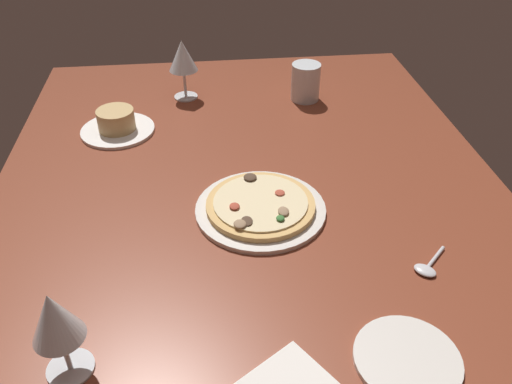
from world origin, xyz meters
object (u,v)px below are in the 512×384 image
(pizza_main, at_px, (260,207))
(water_glass, at_px, (305,85))
(spoon, at_px, (427,267))
(wine_glass_far, at_px, (54,320))
(wine_glass_near, at_px, (183,58))
(ramekin_on_saucer, at_px, (117,124))
(side_plate, at_px, (407,359))

(pizza_main, bearing_deg, water_glass, -20.40)
(spoon, bearing_deg, wine_glass_far, 103.33)
(pizza_main, height_order, spoon, pizza_main)
(wine_glass_near, relative_size, water_glass, 1.61)
(ramekin_on_saucer, xyz_separation_m, water_glass, (0.13, -0.50, 0.02))
(wine_glass_far, height_order, spoon, wine_glass_far)
(side_plate, relative_size, spoon, 1.92)
(water_glass, bearing_deg, wine_glass_near, 81.77)
(pizza_main, height_order, wine_glass_far, wine_glass_far)
(pizza_main, relative_size, wine_glass_far, 1.71)
(water_glass, height_order, spoon, water_glass)
(ramekin_on_saucer, height_order, water_glass, water_glass)
(pizza_main, distance_m, wine_glass_near, 0.57)
(pizza_main, distance_m, wine_glass_far, 0.47)
(pizza_main, height_order, ramekin_on_saucer, ramekin_on_saucer)
(pizza_main, distance_m, spoon, 0.34)
(water_glass, height_order, side_plate, water_glass)
(wine_glass_far, bearing_deg, wine_glass_near, -10.96)
(pizza_main, xyz_separation_m, spoon, (-0.20, -0.27, -0.01))
(water_glass, bearing_deg, pizza_main, 159.60)
(ramekin_on_saucer, bearing_deg, pizza_main, -138.88)
(side_plate, bearing_deg, pizza_main, 24.39)
(water_glass, relative_size, side_plate, 0.64)
(water_glass, bearing_deg, wine_glass_far, 148.94)
(side_plate, bearing_deg, ramekin_on_saucer, 33.39)
(ramekin_on_saucer, distance_m, wine_glass_far, 0.71)
(side_plate, xyz_separation_m, spoon, (0.18, -0.10, 0.00))
(ramekin_on_saucer, bearing_deg, spoon, -133.57)
(wine_glass_near, relative_size, side_plate, 1.04)
(ramekin_on_saucer, relative_size, water_glass, 1.80)
(ramekin_on_saucer, distance_m, water_glass, 0.52)
(wine_glass_far, height_order, water_glass, wine_glass_far)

